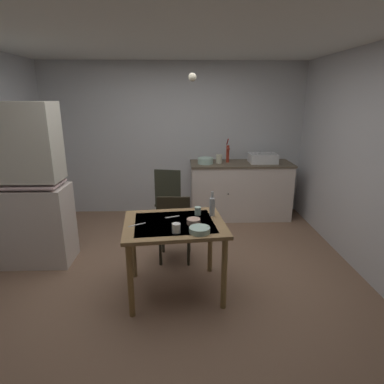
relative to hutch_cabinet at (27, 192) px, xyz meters
name	(u,v)px	position (x,y,z in m)	size (l,w,h in m)	color
ground_plane	(172,273)	(1.70, -0.34, -0.90)	(5.34, 5.34, 0.00)	#85644E
wall_back	(175,140)	(1.70, 1.84, 0.36)	(4.44, 0.10, 2.53)	silver
wall_right	(377,166)	(3.92, -0.34, 0.36)	(0.10, 4.36, 2.53)	silver
ceiling_slab	(167,29)	(1.70, -0.34, 1.68)	(4.44, 4.36, 0.10)	white
hutch_cabinet	(27,192)	(0.00, 0.00, 0.00)	(0.91, 0.48, 1.93)	silver
counter_cabinet	(240,190)	(2.79, 1.47, -0.43)	(1.65, 0.64, 0.94)	silver
sink_basin	(263,158)	(3.14, 1.47, 0.11)	(0.44, 0.34, 0.15)	white
hand_pump	(228,152)	(2.57, 1.51, 0.20)	(0.05, 0.27, 0.39)	maroon
mixing_bowl_counter	(205,161)	(2.20, 1.42, 0.08)	(0.25, 0.25, 0.09)	#ADD1C1
stoneware_crock	(219,159)	(2.43, 1.45, 0.10)	(0.10, 0.10, 0.14)	beige
dining_table	(174,233)	(1.74, -0.69, -0.23)	(1.07, 0.92, 0.78)	#947148
chair_far_side	(175,226)	(1.73, -0.05, -0.44)	(0.42, 0.42, 0.88)	#29281C
chair_by_counter	(170,199)	(1.63, 0.88, -0.39)	(0.47, 0.47, 0.98)	#2C2C1F
serving_bowl_wide	(200,230)	(1.98, -0.94, -0.10)	(0.19, 0.19, 0.05)	#ADD1C1
soup_bowl_small	(194,221)	(1.93, -0.74, -0.10)	(0.13, 0.13, 0.05)	tan
teacup_cream	(198,211)	(1.99, -0.49, -0.08)	(0.07, 0.07, 0.09)	#ADD1C1
mug_tall	(176,228)	(1.76, -0.94, -0.08)	(0.08, 0.08, 0.09)	white
glass_bottle	(212,206)	(2.13, -0.51, -0.02)	(0.06, 0.06, 0.26)	#B7BCC1
table_knife	(137,225)	(1.38, -0.75, -0.12)	(0.18, 0.02, 0.01)	silver
teaspoon_near_bowl	(172,217)	(1.72, -0.55, -0.12)	(0.15, 0.02, 0.01)	beige
pendant_bulb	(192,77)	(1.93, -0.38, 1.26)	(0.08, 0.08, 0.08)	#F9EFCC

